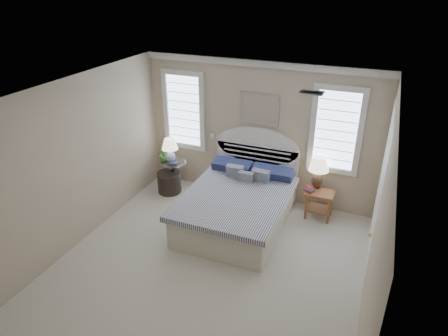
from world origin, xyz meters
TOP-DOWN VIEW (x-y plane):
  - floor at (0.00, 0.00)m, footprint 4.50×5.00m
  - ceiling at (0.00, 0.00)m, footprint 4.50×5.00m
  - wall_back at (0.00, 2.50)m, footprint 4.50×0.02m
  - wall_left at (-2.25, 0.00)m, footprint 0.02×5.00m
  - wall_right at (2.25, 0.00)m, footprint 0.02×5.00m
  - crown_molding at (0.00, 2.46)m, footprint 4.50×0.08m
  - hvac_vent at (1.20, 0.80)m, footprint 0.30×0.20m
  - switch_plate at (-0.95, 2.48)m, footprint 0.08×0.01m
  - window_left at (-1.55, 2.48)m, footprint 0.90×0.06m
  - window_right at (1.40, 2.48)m, footprint 0.90×0.06m
  - painting at (0.00, 2.46)m, footprint 0.74×0.04m
  - closet_door at (2.23, 1.20)m, footprint 0.02×1.80m
  - bed at (0.00, 1.46)m, footprint 1.72×2.28m
  - side_table_left at (-1.65, 2.05)m, footprint 0.56×0.56m
  - nightstand_right at (1.30, 2.15)m, footprint 0.50×0.40m
  - floor_pot at (-1.69, 1.95)m, footprint 0.60×0.60m
  - lamp_left at (-1.66, 2.02)m, footprint 0.38×0.38m
  - lamp_right at (1.20, 2.30)m, footprint 0.46×0.46m
  - potted_plant at (-1.81, 2.00)m, footprint 0.25×0.25m
  - books_left at (-1.58, 1.96)m, footprint 0.21×0.18m
  - books_right at (1.11, 2.09)m, footprint 0.20×0.18m

SIDE VIEW (x-z plane):
  - floor at x=0.00m, z-range -0.01..0.01m
  - floor_pot at x=-1.69m, z-range 0.00..0.43m
  - bed at x=0.00m, z-range -0.35..1.12m
  - nightstand_right at x=1.30m, z-range 0.12..0.65m
  - side_table_left at x=-1.65m, z-range 0.07..0.70m
  - books_right at x=1.11m, z-range 0.53..0.62m
  - books_left at x=-1.58m, z-range 0.63..0.68m
  - potted_plant at x=-1.81m, z-range 0.63..0.98m
  - lamp_right at x=1.20m, z-range 0.60..1.20m
  - lamp_left at x=-1.66m, z-range 0.69..1.21m
  - switch_plate at x=-0.95m, z-range 1.09..1.21m
  - closet_door at x=2.23m, z-range 0.00..2.40m
  - wall_back at x=0.00m, z-range 0.00..2.70m
  - wall_left at x=-2.25m, z-range 0.00..2.70m
  - wall_right at x=2.25m, z-range 0.00..2.70m
  - window_left at x=-1.55m, z-range 0.80..2.40m
  - window_right at x=1.40m, z-range 0.80..2.40m
  - painting at x=0.00m, z-range 1.53..2.11m
  - crown_molding at x=0.00m, z-range 2.58..2.70m
  - hvac_vent at x=1.20m, z-range 2.67..2.69m
  - ceiling at x=0.00m, z-range 2.70..2.71m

